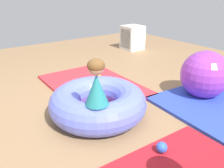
{
  "coord_description": "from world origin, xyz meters",
  "views": [
    {
      "loc": [
        2.1,
        -1.32,
        1.41
      ],
      "look_at": [
        0.06,
        0.15,
        0.36
      ],
      "focal_mm": 37.4,
      "sensor_mm": 36.0,
      "label": 1
    }
  ],
  "objects_px": {
    "play_ball_teal": "(94,82)",
    "play_ball_blue": "(162,147)",
    "exercise_ball_large": "(205,75)",
    "child_in_teal": "(96,83)",
    "play_ball_yellow": "(99,75)",
    "storage_cube": "(132,38)",
    "inflatable_cushion": "(98,103)",
    "play_ball_green": "(110,95)"
  },
  "relations": [
    {
      "from": "play_ball_teal",
      "to": "play_ball_blue",
      "type": "xyz_separation_m",
      "value": [
        1.71,
        -0.35,
        0.01
      ]
    },
    {
      "from": "play_ball_blue",
      "to": "exercise_ball_large",
      "type": "height_order",
      "value": "exercise_ball_large"
    },
    {
      "from": "exercise_ball_large",
      "to": "child_in_teal",
      "type": "bearing_deg",
      "value": -93.23
    },
    {
      "from": "play_ball_teal",
      "to": "exercise_ball_large",
      "type": "relative_size",
      "value": 0.11
    },
    {
      "from": "play_ball_yellow",
      "to": "storage_cube",
      "type": "relative_size",
      "value": 0.11
    },
    {
      "from": "play_ball_blue",
      "to": "inflatable_cushion",
      "type": "bearing_deg",
      "value": -175.19
    },
    {
      "from": "inflatable_cushion",
      "to": "storage_cube",
      "type": "relative_size",
      "value": 2.0
    },
    {
      "from": "play_ball_green",
      "to": "child_in_teal",
      "type": "bearing_deg",
      "value": -45.28
    },
    {
      "from": "play_ball_blue",
      "to": "play_ball_green",
      "type": "xyz_separation_m",
      "value": [
        -1.17,
        0.27,
        -0.01
      ]
    },
    {
      "from": "play_ball_yellow",
      "to": "play_ball_blue",
      "type": "bearing_deg",
      "value": -16.74
    },
    {
      "from": "play_ball_teal",
      "to": "play_ball_green",
      "type": "bearing_deg",
      "value": -7.89
    },
    {
      "from": "inflatable_cushion",
      "to": "play_ball_yellow",
      "type": "bearing_deg",
      "value": 146.58
    },
    {
      "from": "inflatable_cushion",
      "to": "play_ball_yellow",
      "type": "distance_m",
      "value": 1.19
    },
    {
      "from": "inflatable_cushion",
      "to": "play_ball_teal",
      "type": "bearing_deg",
      "value": 151.55
    },
    {
      "from": "child_in_teal",
      "to": "play_ball_blue",
      "type": "distance_m",
      "value": 0.83
    },
    {
      "from": "play_ball_green",
      "to": "storage_cube",
      "type": "bearing_deg",
      "value": 134.18
    },
    {
      "from": "storage_cube",
      "to": "play_ball_blue",
      "type": "bearing_deg",
      "value": -36.18
    },
    {
      "from": "play_ball_yellow",
      "to": "play_ball_green",
      "type": "distance_m",
      "value": 0.81
    },
    {
      "from": "exercise_ball_large",
      "to": "storage_cube",
      "type": "height_order",
      "value": "exercise_ball_large"
    },
    {
      "from": "play_ball_green",
      "to": "inflatable_cushion",
      "type": "bearing_deg",
      "value": -55.39
    },
    {
      "from": "inflatable_cushion",
      "to": "play_ball_teal",
      "type": "xyz_separation_m",
      "value": [
        -0.78,
        0.42,
        -0.1
      ]
    },
    {
      "from": "play_ball_yellow",
      "to": "storage_cube",
      "type": "distance_m",
      "value": 2.1
    },
    {
      "from": "child_in_teal",
      "to": "play_ball_yellow",
      "type": "relative_size",
      "value": 7.48
    },
    {
      "from": "play_ball_teal",
      "to": "exercise_ball_large",
      "type": "height_order",
      "value": "exercise_ball_large"
    },
    {
      "from": "inflatable_cushion",
      "to": "play_ball_blue",
      "type": "distance_m",
      "value": 0.93
    },
    {
      "from": "play_ball_blue",
      "to": "storage_cube",
      "type": "relative_size",
      "value": 0.18
    },
    {
      "from": "child_in_teal",
      "to": "play_ball_yellow",
      "type": "bearing_deg",
      "value": 53.21
    },
    {
      "from": "inflatable_cushion",
      "to": "child_in_teal",
      "type": "bearing_deg",
      "value": -33.43
    },
    {
      "from": "play_ball_blue",
      "to": "storage_cube",
      "type": "distance_m",
      "value": 3.87
    },
    {
      "from": "child_in_teal",
      "to": "play_ball_green",
      "type": "bearing_deg",
      "value": 41.35
    },
    {
      "from": "play_ball_blue",
      "to": "storage_cube",
      "type": "bearing_deg",
      "value": 143.82
    },
    {
      "from": "play_ball_yellow",
      "to": "play_ball_green",
      "type": "xyz_separation_m",
      "value": [
        0.75,
        -0.31,
        0.01
      ]
    },
    {
      "from": "child_in_teal",
      "to": "play_ball_blue",
      "type": "bearing_deg",
      "value": -69.4
    },
    {
      "from": "storage_cube",
      "to": "inflatable_cushion",
      "type": "bearing_deg",
      "value": -47.07
    },
    {
      "from": "inflatable_cushion",
      "to": "play_ball_green",
      "type": "height_order",
      "value": "inflatable_cushion"
    },
    {
      "from": "inflatable_cushion",
      "to": "play_ball_yellow",
      "type": "height_order",
      "value": "inflatable_cushion"
    },
    {
      "from": "child_in_teal",
      "to": "storage_cube",
      "type": "bearing_deg",
      "value": 40.93
    },
    {
      "from": "play_ball_yellow",
      "to": "exercise_ball_large",
      "type": "distance_m",
      "value": 1.62
    },
    {
      "from": "inflatable_cushion",
      "to": "storage_cube",
      "type": "distance_m",
      "value": 3.22
    },
    {
      "from": "exercise_ball_large",
      "to": "play_ball_green",
      "type": "bearing_deg",
      "value": -120.06
    },
    {
      "from": "child_in_teal",
      "to": "exercise_ball_large",
      "type": "distance_m",
      "value": 1.67
    },
    {
      "from": "child_in_teal",
      "to": "play_ball_blue",
      "type": "relative_size",
      "value": 4.61
    }
  ]
}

